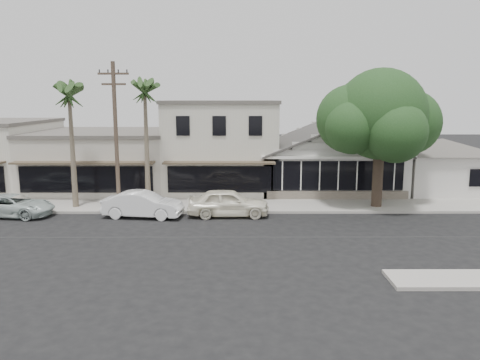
{
  "coord_description": "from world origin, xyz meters",
  "views": [
    {
      "loc": [
        -1.7,
        -22.61,
        6.82
      ],
      "look_at": [
        -1.63,
        6.0,
        1.88
      ],
      "focal_mm": 35.0,
      "sensor_mm": 36.0,
      "label": 1
    }
  ],
  "objects_px": {
    "car_2": "(14,206)",
    "car_0": "(228,203)",
    "car_1": "(143,204)",
    "shade_tree": "(378,117)",
    "utility_pole": "(116,134)"
  },
  "relations": [
    {
      "from": "utility_pole",
      "to": "car_1",
      "type": "xyz_separation_m",
      "value": [
        1.68,
        -1.12,
        -4.03
      ]
    },
    {
      "from": "car_2",
      "to": "car_0",
      "type": "bearing_deg",
      "value": -82.33
    },
    {
      "from": "utility_pole",
      "to": "car_0",
      "type": "distance_m",
      "value": 7.82
    },
    {
      "from": "car_0",
      "to": "shade_tree",
      "type": "height_order",
      "value": "shade_tree"
    },
    {
      "from": "car_0",
      "to": "shade_tree",
      "type": "distance_m",
      "value": 10.75
    },
    {
      "from": "car_0",
      "to": "car_2",
      "type": "relative_size",
      "value": 1.02
    },
    {
      "from": "utility_pole",
      "to": "car_1",
      "type": "distance_m",
      "value": 4.5
    },
    {
      "from": "car_2",
      "to": "shade_tree",
      "type": "bearing_deg",
      "value": -76.54
    },
    {
      "from": "car_1",
      "to": "shade_tree",
      "type": "height_order",
      "value": "shade_tree"
    },
    {
      "from": "car_0",
      "to": "shade_tree",
      "type": "relative_size",
      "value": 0.55
    },
    {
      "from": "utility_pole",
      "to": "shade_tree",
      "type": "height_order",
      "value": "utility_pole"
    },
    {
      "from": "car_2",
      "to": "car_1",
      "type": "bearing_deg",
      "value": -84.13
    },
    {
      "from": "car_0",
      "to": "car_2",
      "type": "xyz_separation_m",
      "value": [
        -12.67,
        -0.03,
        -0.16
      ]
    },
    {
      "from": "shade_tree",
      "to": "utility_pole",
      "type": "bearing_deg",
      "value": -175.07
    },
    {
      "from": "car_2",
      "to": "shade_tree",
      "type": "height_order",
      "value": "shade_tree"
    }
  ]
}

